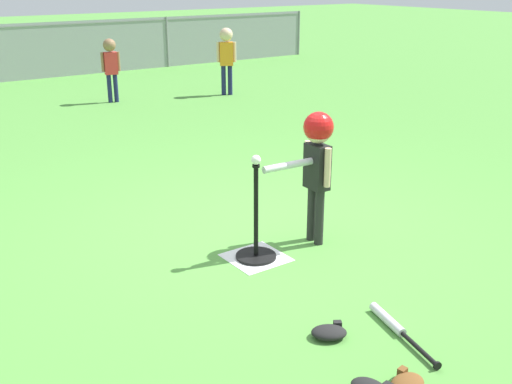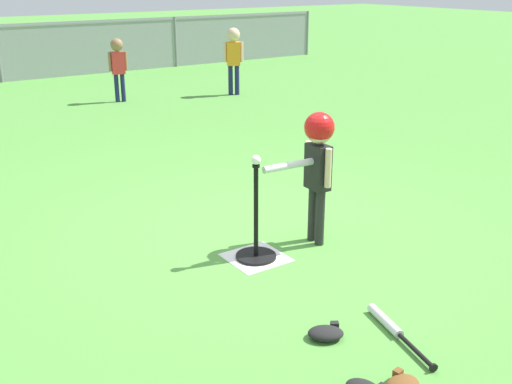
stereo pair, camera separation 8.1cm
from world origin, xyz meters
The scene contains 10 objects.
ground_plane centered at (0.00, 0.00, 0.00)m, with size 60.00×60.00×0.00m, color #51933D.
home_plate centered at (-0.34, -0.38, 0.00)m, with size 0.44×0.44×0.01m, color white.
batting_tee centered at (-0.34, -0.38, 0.13)m, with size 0.32×0.32×0.77m.
baseball_on_tee centered at (-0.34, -0.38, 0.80)m, with size 0.07×0.07×0.07m, color white.
batter_child centered at (0.23, -0.41, 0.78)m, with size 0.63×0.31×1.10m.
fielder_deep_right centered at (3.20, 5.50, 0.77)m, with size 0.31×0.24×1.20m.
fielder_deep_center centered at (1.22, 6.06, 0.69)m, with size 0.31×0.21×1.08m.
spare_bat_silver centered at (-0.23, -1.72, 0.03)m, with size 0.24×0.70×0.06m.
glove_by_plate centered at (-0.62, -1.55, 0.04)m, with size 0.27×0.25×0.07m.
glove_near_bats centered at (-0.62, -2.17, 0.04)m, with size 0.24×0.20×0.07m.
Camera 1 is at (-2.87, -3.93, 2.11)m, focal length 42.97 mm.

